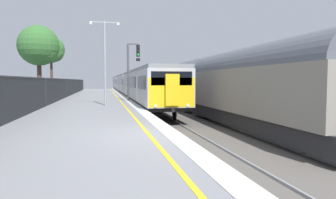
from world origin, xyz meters
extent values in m
cube|color=gray|center=(-2.50, 0.00, -0.50)|extent=(6.40, 110.00, 1.00)
cube|color=silver|center=(0.40, 0.00, 0.01)|extent=(0.60, 110.00, 0.01)
cube|color=yellow|center=(-0.35, 0.00, 0.01)|extent=(0.12, 110.00, 0.01)
cube|color=#56514C|center=(6.20, 0.00, -1.10)|extent=(11.00, 110.00, 0.20)
cube|color=gray|center=(1.38, 0.00, -0.96)|extent=(0.07, 110.00, 0.08)
cube|color=gray|center=(2.82, 0.00, -0.96)|extent=(0.07, 110.00, 0.08)
cube|color=gray|center=(5.38, 0.00, -0.96)|extent=(0.07, 110.00, 0.08)
cube|color=#B7B7BC|center=(2.10, 17.68, 1.27)|extent=(2.80, 20.70, 2.30)
cube|color=black|center=(2.10, 17.68, -0.01)|extent=(2.64, 20.10, 0.25)
cube|color=gray|center=(2.10, 17.68, 2.54)|extent=(2.68, 20.70, 0.24)
cube|color=black|center=(0.69, 17.68, 1.57)|extent=(0.02, 19.10, 0.84)
cube|color=silver|center=(0.69, 12.50, 1.17)|extent=(0.03, 1.10, 1.90)
cube|color=silver|center=(0.69, 22.85, 1.17)|extent=(0.03, 1.10, 1.90)
cylinder|color=black|center=(1.32, 9.93, -0.50)|extent=(0.12, 0.84, 0.84)
cylinder|color=black|center=(2.88, 9.93, -0.50)|extent=(0.12, 0.84, 0.84)
cylinder|color=black|center=(1.32, 25.43, -0.50)|extent=(0.12, 0.84, 0.84)
cylinder|color=black|center=(2.88, 25.43, -0.50)|extent=(0.12, 0.84, 0.84)
cube|color=#B7B7BC|center=(2.10, 38.98, 1.27)|extent=(2.80, 20.70, 2.30)
cube|color=black|center=(2.10, 38.98, -0.01)|extent=(2.64, 20.10, 0.25)
cube|color=gray|center=(2.10, 38.98, 2.54)|extent=(2.68, 20.70, 0.24)
cube|color=black|center=(0.69, 38.98, 1.57)|extent=(0.02, 19.10, 0.84)
cube|color=silver|center=(0.69, 33.80, 1.17)|extent=(0.03, 1.10, 1.90)
cube|color=silver|center=(0.69, 44.15, 1.17)|extent=(0.03, 1.10, 1.90)
cylinder|color=black|center=(1.32, 31.23, -0.50)|extent=(0.12, 0.84, 0.84)
cylinder|color=black|center=(2.88, 31.23, -0.50)|extent=(0.12, 0.84, 0.84)
cylinder|color=black|center=(1.32, 46.73, -0.50)|extent=(0.12, 0.84, 0.84)
cylinder|color=black|center=(2.88, 46.73, -0.50)|extent=(0.12, 0.84, 0.84)
cube|color=#B7B7BC|center=(2.10, 60.28, 1.27)|extent=(2.80, 20.70, 2.30)
cube|color=black|center=(2.10, 60.28, -0.01)|extent=(2.64, 20.10, 0.25)
cube|color=gray|center=(2.10, 60.28, 2.54)|extent=(2.68, 20.70, 0.24)
cube|color=black|center=(0.69, 60.28, 1.57)|extent=(0.02, 19.10, 0.84)
cube|color=silver|center=(0.69, 55.10, 1.17)|extent=(0.03, 1.10, 1.90)
cube|color=silver|center=(0.69, 65.45, 1.17)|extent=(0.03, 1.10, 1.90)
cylinder|color=black|center=(1.32, 52.53, -0.50)|extent=(0.12, 0.84, 0.84)
cylinder|color=black|center=(2.88, 52.53, -0.50)|extent=(0.12, 0.84, 0.84)
cylinder|color=black|center=(1.32, 68.03, -0.50)|extent=(0.12, 0.84, 0.84)
cylinder|color=black|center=(2.88, 68.03, -0.50)|extent=(0.12, 0.84, 0.84)
cube|color=yellow|center=(2.10, 7.37, 1.02)|extent=(2.70, 0.10, 1.70)
cube|color=black|center=(2.10, 7.36, 1.82)|extent=(2.40, 0.08, 0.80)
cube|color=yellow|center=(2.10, 7.23, 1.17)|extent=(0.80, 0.24, 1.80)
cylinder|color=white|center=(1.15, 7.31, 0.27)|extent=(0.18, 0.06, 0.18)
cylinder|color=white|center=(3.05, 7.31, 0.27)|extent=(0.18, 0.06, 0.18)
cylinder|color=black|center=(2.10, 7.08, 0.02)|extent=(0.20, 0.35, 0.20)
cube|color=black|center=(2.10, 38.98, 2.79)|extent=(0.60, 0.90, 0.20)
cube|color=#232326|center=(6.10, 5.47, -0.38)|extent=(2.30, 14.82, 0.79)
cube|color=gray|center=(6.10, 5.47, 1.17)|extent=(2.60, 14.02, 2.30)
cylinder|color=#515660|center=(6.10, 5.47, 2.32)|extent=(2.39, 13.62, 2.39)
cylinder|color=black|center=(5.32, 0.05, -0.50)|extent=(0.12, 0.84, 0.84)
cylinder|color=black|center=(5.32, 10.88, -0.50)|extent=(0.12, 0.84, 0.84)
cylinder|color=black|center=(6.88, 10.88, -0.50)|extent=(0.12, 0.84, 0.84)
cube|color=#232326|center=(6.10, 21.09, -0.38)|extent=(2.30, 14.82, 0.79)
cube|color=gray|center=(6.10, 21.09, 1.17)|extent=(2.60, 14.02, 2.30)
cylinder|color=#515660|center=(6.10, 21.09, 2.32)|extent=(2.39, 13.62, 2.39)
cylinder|color=black|center=(5.32, 15.68, -0.50)|extent=(0.12, 0.84, 0.84)
cylinder|color=black|center=(6.88, 15.68, -0.50)|extent=(0.12, 0.84, 0.84)
cylinder|color=black|center=(5.32, 26.50, -0.50)|extent=(0.12, 0.84, 0.84)
cylinder|color=black|center=(6.88, 26.50, -0.50)|extent=(0.12, 0.84, 0.84)
cylinder|color=#47474C|center=(0.35, 16.20, 2.39)|extent=(0.18, 0.18, 4.78)
cube|color=#47474C|center=(0.80, 16.20, 4.78)|extent=(0.90, 0.12, 0.12)
cube|color=black|center=(1.20, 16.20, 4.23)|extent=(0.28, 0.20, 1.00)
cylinder|color=black|center=(1.20, 16.08, 4.55)|extent=(0.16, 0.04, 0.16)
cylinder|color=black|center=(1.20, 16.08, 4.23)|extent=(0.16, 0.04, 0.16)
cylinder|color=#19D83F|center=(1.20, 16.08, 3.91)|extent=(0.16, 0.04, 0.16)
cube|color=black|center=(1.20, 16.20, 3.48)|extent=(0.32, 0.16, 0.24)
cylinder|color=#93999E|center=(-1.59, 11.48, 2.85)|extent=(0.14, 0.14, 5.70)
cube|color=#93999E|center=(-1.14, 11.48, 5.60)|extent=(0.90, 0.08, 0.08)
cylinder|color=silver|center=(-0.69, 11.48, 5.52)|extent=(0.20, 0.20, 0.18)
cube|color=#93999E|center=(-2.04, 11.48, 5.60)|extent=(0.90, 0.08, 0.08)
cylinder|color=silver|center=(-2.49, 11.48, 5.52)|extent=(0.20, 0.20, 0.18)
cylinder|color=#38383D|center=(-5.45, 11.69, 0.93)|extent=(0.07, 0.07, 1.86)
cylinder|color=#38383D|center=(-5.45, 23.38, 0.93)|extent=(0.07, 0.07, 1.86)
cylinder|color=#38383D|center=(-5.45, 35.06, 0.93)|extent=(0.07, 0.07, 1.86)
cylinder|color=#38383D|center=(-5.45, 46.75, 0.93)|extent=(0.07, 0.07, 1.86)
cylinder|color=#473323|center=(-8.64, 34.18, 2.48)|extent=(0.34, 0.34, 4.96)
sphere|color=#33662D|center=(-8.64, 34.18, 5.96)|extent=(3.65, 3.65, 3.65)
sphere|color=#33662D|center=(-8.18, 33.92, 5.51)|extent=(2.51, 2.51, 2.51)
cylinder|color=#473323|center=(-7.72, 21.46, 2.00)|extent=(0.41, 0.41, 3.99)
sphere|color=#33662D|center=(-7.72, 21.46, 5.05)|extent=(3.83, 3.83, 3.83)
sphere|color=#33662D|center=(-7.29, 21.31, 4.57)|extent=(2.68, 2.68, 2.68)
camera|label=1|loc=(-1.72, -9.20, 1.68)|focal=31.83mm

